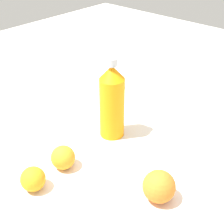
{
  "coord_description": "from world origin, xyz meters",
  "views": [
    {
      "loc": [
        -0.65,
        -0.53,
        0.6
      ],
      "look_at": [
        -0.01,
        0.04,
        0.08
      ],
      "focal_mm": 53.52,
      "sensor_mm": 36.0,
      "label": 1
    }
  ],
  "objects": [
    {
      "name": "orange_1",
      "position": [
        0.22,
        0.25,
        0.04
      ],
      "size": [
        0.07,
        0.07,
        0.07
      ],
      "primitive_type": "sphere",
      "color": "orange",
      "rests_on": "ground_plane"
    },
    {
      "name": "orange_0",
      "position": [
        -0.32,
        0.03,
        0.03
      ],
      "size": [
        0.06,
        0.06,
        0.06
      ],
      "primitive_type": "sphere",
      "color": "orange",
      "rests_on": "ground_plane"
    },
    {
      "name": "orange_2",
      "position": [
        -0.22,
        0.04,
        0.03
      ],
      "size": [
        0.07,
        0.07,
        0.07
      ],
      "primitive_type": "sphere",
      "color": "orange",
      "rests_on": "ground_plane"
    },
    {
      "name": "orange_3",
      "position": [
        -0.14,
        -0.22,
        0.04
      ],
      "size": [
        0.08,
        0.08,
        0.08
      ],
      "primitive_type": "sphere",
      "color": "orange",
      "rests_on": "ground_plane"
    },
    {
      "name": "water_bottle",
      "position": [
        -0.01,
        0.04,
        0.12
      ],
      "size": [
        0.07,
        0.07,
        0.25
      ],
      "rotation": [
        0.0,
        0.0,
        3.79
      ],
      "color": "orange",
      "rests_on": "ground_plane"
    },
    {
      "name": "ground_plane",
      "position": [
        0.0,
        0.0,
        0.0
      ],
      "size": [
        2.4,
        2.4,
        0.0
      ],
      "primitive_type": "plane",
      "color": "silver"
    }
  ]
}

